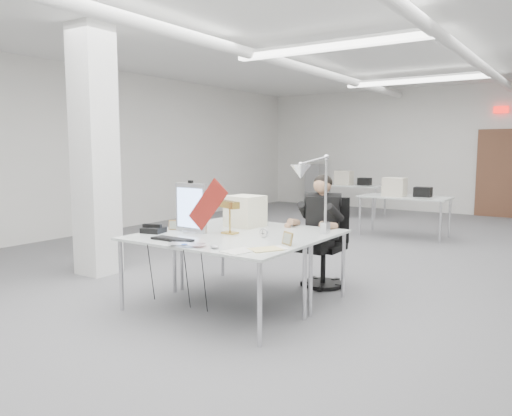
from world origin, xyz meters
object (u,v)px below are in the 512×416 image
at_px(office_chair, 323,245).
at_px(laptop, 184,246).
at_px(monitor, 191,208).
at_px(desk_phone, 154,230).
at_px(desk_main, 210,241).
at_px(architect_lamp, 315,190).
at_px(seated_person, 322,212).
at_px(beige_monitor, 245,211).
at_px(bankers_lamp, 230,219).

distance_m(office_chair, laptop, 2.03).
height_order(monitor, desk_phone, monitor).
bearing_deg(desk_phone, desk_main, -14.26).
bearing_deg(architect_lamp, desk_main, -117.62).
height_order(seated_person, desk_phone, seated_person).
bearing_deg(desk_main, seated_person, 72.97).
xyz_separation_m(monitor, architect_lamp, (1.23, 0.46, 0.21)).
distance_m(desk_main, beige_monitor, 0.95).
xyz_separation_m(monitor, bankers_lamp, (0.40, 0.15, -0.11)).
bearing_deg(bankers_lamp, beige_monitor, 129.62).
distance_m(seated_person, architect_lamp, 0.91).
distance_m(office_chair, beige_monitor, 1.03).
bearing_deg(seated_person, monitor, -147.63).
bearing_deg(monitor, desk_phone, -136.66).
bearing_deg(monitor, beige_monitor, 72.60).
distance_m(monitor, desk_phone, 0.46).
relative_size(office_chair, desk_phone, 4.68).
bearing_deg(architect_lamp, laptop, -103.64).
xyz_separation_m(bankers_lamp, desk_phone, (-0.71, -0.40, -0.12)).
height_order(office_chair, bankers_lamp, bankers_lamp).
height_order(desk_main, desk_phone, desk_phone).
xyz_separation_m(bankers_lamp, architect_lamp, (0.83, 0.31, 0.32)).
bearing_deg(beige_monitor, bankers_lamp, -67.90).
height_order(desk_phone, architect_lamp, architect_lamp).
relative_size(office_chair, beige_monitor, 2.73).
distance_m(monitor, beige_monitor, 0.70).
bearing_deg(beige_monitor, office_chair, 49.10).
distance_m(bankers_lamp, architect_lamp, 0.94).
height_order(laptop, bankers_lamp, bankers_lamp).
bearing_deg(seated_person, laptop, -123.53).
relative_size(desk_main, architect_lamp, 1.91).
relative_size(desk_main, seated_person, 1.93).
bearing_deg(beige_monitor, desk_main, -71.76).
xyz_separation_m(desk_main, office_chair, (0.46, 1.56, -0.24)).
relative_size(monitor, beige_monitor, 1.41).
xyz_separation_m(laptop, bankers_lamp, (-0.10, 0.82, 0.14)).
height_order(bankers_lamp, architect_lamp, architect_lamp).
height_order(office_chair, architect_lamp, architect_lamp).
relative_size(office_chair, architect_lamp, 1.08).
distance_m(office_chair, seated_person, 0.40).
xyz_separation_m(seated_person, beige_monitor, (-0.67, -0.60, 0.03)).
height_order(desk_main, bankers_lamp, bankers_lamp).
relative_size(laptop, bankers_lamp, 1.13).
height_order(office_chair, monitor, monitor).
xyz_separation_m(desk_main, seated_person, (0.46, 1.51, 0.16)).
height_order(laptop, beige_monitor, beige_monitor).
bearing_deg(bankers_lamp, architect_lamp, 43.26).
distance_m(office_chair, desk_phone, 2.00).
bearing_deg(architect_lamp, monitor, -140.34).
xyz_separation_m(office_chair, seated_person, (0.00, -0.05, 0.39)).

